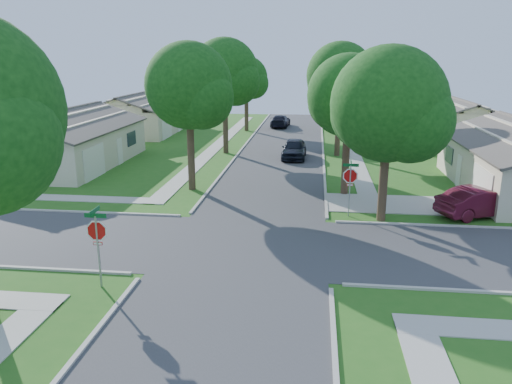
{
  "coord_description": "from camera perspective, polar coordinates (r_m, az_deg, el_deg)",
  "views": [
    {
      "loc": [
        2.83,
        -20.47,
        8.15
      ],
      "look_at": [
        0.03,
        3.06,
        1.6
      ],
      "focal_mm": 35.0,
      "sensor_mm": 36.0,
      "label": 1
    }
  ],
  "objects": [
    {
      "name": "ground",
      "position": [
        22.21,
        -1.02,
        -6.07
      ],
      "size": [
        100.0,
        100.0,
        0.0
      ],
      "primitive_type": "plane",
      "color": "#275E19",
      "rests_on": "ground"
    },
    {
      "name": "road_ns",
      "position": [
        22.21,
        -1.02,
        -6.06
      ],
      "size": [
        7.0,
        100.0,
        0.02
      ],
      "primitive_type": "cube",
      "color": "#333335",
      "rests_on": "ground"
    },
    {
      "name": "sidewalk_ne",
      "position": [
        47.29,
        10.69,
        5.29
      ],
      "size": [
        1.2,
        40.0,
        0.04
      ],
      "primitive_type": "cube",
      "color": "#9E9B91",
      "rests_on": "ground"
    },
    {
      "name": "sidewalk_nw",
      "position": [
        48.01,
        -4.06,
        5.67
      ],
      "size": [
        1.2,
        40.0,
        0.04
      ],
      "primitive_type": "cube",
      "color": "#9E9B91",
      "rests_on": "ground"
    },
    {
      "name": "driveway",
      "position": [
        29.18,
        16.51,
        -1.37
      ],
      "size": [
        8.8,
        3.6,
        0.05
      ],
      "primitive_type": "cube",
      "color": "#9E9B91",
      "rests_on": "ground"
    },
    {
      "name": "stop_sign_sw",
      "position": [
        18.52,
        -17.72,
        -4.61
      ],
      "size": [
        1.05,
        0.8,
        2.98
      ],
      "color": "gray",
      "rests_on": "ground"
    },
    {
      "name": "stop_sign_ne",
      "position": [
        25.97,
        10.72,
        1.55
      ],
      "size": [
        1.05,
        0.8,
        2.98
      ],
      "color": "gray",
      "rests_on": "ground"
    },
    {
      "name": "tree_e_near",
      "position": [
        29.64,
        10.65,
        10.34
      ],
      "size": [
        4.97,
        4.8,
        8.28
      ],
      "color": "#38281C",
      "rests_on": "ground"
    },
    {
      "name": "tree_e_mid",
      "position": [
        41.56,
        9.67,
        12.62
      ],
      "size": [
        5.59,
        5.4,
        9.21
      ],
      "color": "#38281C",
      "rests_on": "ground"
    },
    {
      "name": "tree_e_far",
      "position": [
        54.55,
        9.03,
        12.99
      ],
      "size": [
        5.17,
        5.0,
        8.72
      ],
      "color": "#38281C",
      "rests_on": "ground"
    },
    {
      "name": "tree_w_near",
      "position": [
        30.48,
        -7.59,
        11.5
      ],
      "size": [
        5.38,
        5.2,
        8.97
      ],
      "color": "#38281C",
      "rests_on": "ground"
    },
    {
      "name": "tree_w_mid",
      "position": [
        42.18,
        -3.52,
        13.17
      ],
      "size": [
        5.8,
        5.6,
        9.56
      ],
      "color": "#38281C",
      "rests_on": "ground"
    },
    {
      "name": "tree_w_far",
      "position": [
        55.05,
        -1.06,
        12.7
      ],
      "size": [
        4.76,
        4.6,
        8.04
      ],
      "color": "#38281C",
      "rests_on": "ground"
    },
    {
      "name": "tree_ne_corner",
      "position": [
        25.06,
        15.03,
        9.08
      ],
      "size": [
        5.8,
        5.6,
        8.66
      ],
      "color": "#38281C",
      "rests_on": "ground"
    },
    {
      "name": "house_ne_far",
      "position": [
        51.61,
        21.66,
        6.99
      ],
      "size": [
        8.42,
        13.6,
        4.23
      ],
      "color": "#BDAF95",
      "rests_on": "ground"
    },
    {
      "name": "house_nw_near",
      "position": [
        40.69,
        -20.96,
        5.05
      ],
      "size": [
        8.42,
        13.6,
        4.23
      ],
      "color": "#BDAF95",
      "rests_on": "ground"
    },
    {
      "name": "house_nw_far",
      "position": [
        56.13,
        -13.0,
        8.27
      ],
      "size": [
        8.42,
        13.6,
        4.23
      ],
      "color": "#BDAF95",
      "rests_on": "ground"
    },
    {
      "name": "car_driveway",
      "position": [
        28.35,
        24.32,
        -1.04
      ],
      "size": [
        4.93,
        3.43,
        1.54
      ],
      "primitive_type": "imported",
      "rotation": [
        0.0,
        0.0,
        2.0
      ],
      "color": "#501022",
      "rests_on": "ground"
    },
    {
      "name": "car_curb_east",
      "position": [
        40.62,
        4.38,
        4.97
      ],
      "size": [
        1.98,
        4.68,
        1.58
      ],
      "primitive_type": "imported",
      "rotation": [
        0.0,
        0.0,
        -0.02
      ],
      "color": "black",
      "rests_on": "ground"
    },
    {
      "name": "car_curb_west",
      "position": [
        58.54,
        2.81,
        8.12
      ],
      "size": [
        2.23,
        4.9,
        1.39
      ],
      "primitive_type": "imported",
      "rotation": [
        0.0,
        0.0,
        3.08
      ],
      "color": "black",
      "rests_on": "ground"
    }
  ]
}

